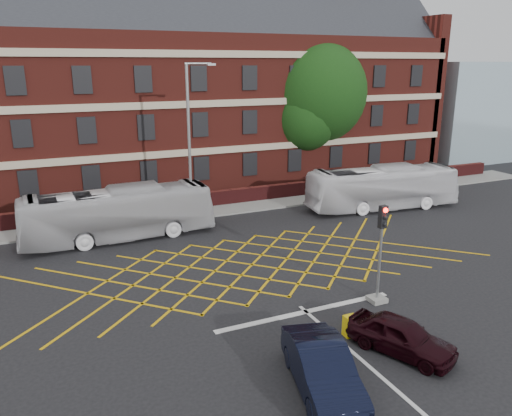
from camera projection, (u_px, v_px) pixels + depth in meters
name	position (u px, v px, depth m)	size (l,w,h in m)	color
ground	(269.00, 280.00, 23.56)	(120.00, 120.00, 0.00)	black
victorian_building	(156.00, 89.00, 40.73)	(51.00, 12.17, 20.40)	maroon
boundary_wall	(188.00, 202.00, 34.79)	(56.00, 0.50, 1.10)	#461213
far_pavement	(193.00, 212.00, 34.05)	(60.00, 3.00, 0.12)	slate
glass_block	(468.00, 110.00, 54.00)	(14.00, 10.00, 10.00)	#99B2BF
box_junction_hatching	(252.00, 265.00, 25.31)	(11.50, 0.12, 0.02)	#CC990C
stop_line	(306.00, 312.00, 20.49)	(8.00, 0.30, 0.02)	silver
centre_line	(415.00, 407.00, 14.81)	(0.15, 14.00, 0.02)	silver
bus_left	(118.00, 214.00, 28.69)	(2.55, 10.91, 3.04)	#B9B8BC
bus_right	(382.00, 188.00, 34.75)	(2.52, 10.78, 3.00)	silver
car_navy	(322.00, 369.00, 15.38)	(1.60, 4.59, 1.51)	black
car_maroon	(401.00, 336.00, 17.45)	(1.53, 3.81, 1.30)	black
deciduous_tree	(315.00, 100.00, 42.33)	(8.73, 8.73, 11.84)	black
traffic_light_near	(379.00, 263.00, 20.92)	(0.70, 0.70, 4.27)	slate
street_lamp	(191.00, 172.00, 30.24)	(2.25, 1.00, 9.89)	slate
utility_cabinet	(350.00, 326.00, 18.61)	(0.47, 0.40, 0.80)	yellow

